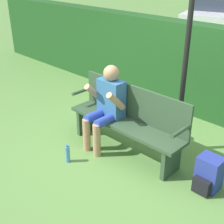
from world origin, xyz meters
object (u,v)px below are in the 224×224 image
backpack (208,174)px  water_bottle (68,154)px  person_seated (107,103)px  signpost (187,41)px  park_bench (128,119)px  parked_car (214,14)px

backpack → water_bottle: backpack is taller
person_seated → signpost: bearing=36.2°
park_bench → signpost: bearing=42.5°
person_seated → signpost: size_ratio=0.42×
person_seated → backpack: (1.59, 0.14, -0.48)m
person_seated → signpost: signpost is taller
park_bench → backpack: size_ratio=4.26×
water_bottle → parked_car: (-3.08, 9.85, 0.46)m
water_bottle → signpost: 2.18m
water_bottle → park_bench: bearing=65.9°
park_bench → person_seated: person_seated is taller
backpack → parked_car: size_ratio=0.10×
park_bench → signpost: 1.33m
signpost → parked_car: size_ratio=0.64×
water_bottle → signpost: (0.90, 1.31, 1.49)m
person_seated → backpack: size_ratio=2.80×
signpost → water_bottle: bearing=-124.5°
signpost → parked_car: 9.48m
backpack → signpost: bearing=147.9°
backpack → water_bottle: 1.86m
park_bench → parked_car: bearing=110.9°
parked_car → park_bench: bearing=-175.5°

